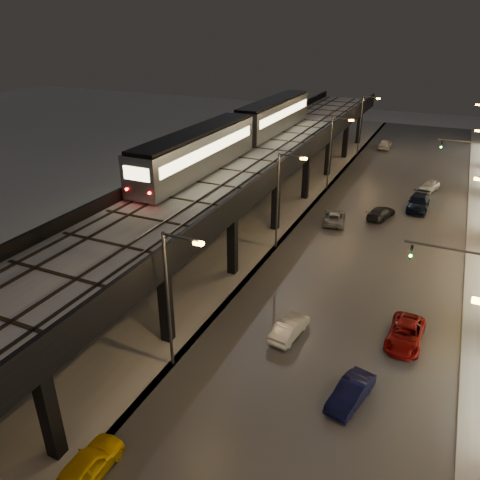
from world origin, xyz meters
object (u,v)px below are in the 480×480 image
at_px(car_near_white, 289,328).
at_px(car_onc_silver, 351,393).
at_px(car_taxi, 86,468).
at_px(car_onc_dark, 405,335).
at_px(subway_train, 242,130).
at_px(car_mid_dark, 381,213).
at_px(car_far_white, 385,144).
at_px(car_onc_white, 418,203).
at_px(car_onc_red, 429,186).
at_px(car_mid_silver, 334,218).

relative_size(car_near_white, car_onc_silver, 1.00).
bearing_deg(car_taxi, car_onc_dark, -127.09).
bearing_deg(car_near_white, subway_train, -51.30).
distance_m(car_mid_dark, car_far_white, 30.94).
relative_size(car_taxi, car_onc_silver, 1.06).
xyz_separation_m(car_onc_dark, car_onc_white, (-1.70, 25.44, 0.12)).
distance_m(subway_train, car_mid_dark, 17.46).
xyz_separation_m(car_far_white, car_onc_red, (8.33, -19.16, -0.13)).
distance_m(car_mid_dark, car_onc_white, 5.50).
height_order(car_near_white, car_far_white, car_far_white).
xyz_separation_m(car_mid_dark, car_far_white, (-4.36, 30.63, 0.15)).
distance_m(car_far_white, car_onc_silver, 58.97).
height_order(car_mid_dark, car_onc_dark, car_onc_dark).
bearing_deg(car_far_white, car_taxi, 87.85).
height_order(car_near_white, car_onc_white, car_onc_white).
xyz_separation_m(car_taxi, car_onc_white, (10.38, 42.09, 0.07)).
height_order(car_near_white, car_mid_silver, car_near_white).
xyz_separation_m(car_onc_silver, car_onc_red, (0.99, 39.35, 0.00)).
bearing_deg(car_onc_silver, subway_train, 138.87).
bearing_deg(car_far_white, car_mid_dark, 98.17).
relative_size(car_mid_silver, car_onc_red, 1.19).
bearing_deg(car_onc_dark, car_onc_red, 94.15).
bearing_deg(car_mid_dark, car_onc_dark, 119.75).
xyz_separation_m(subway_train, car_onc_silver, (18.47, -25.99, -7.84)).
distance_m(car_onc_silver, car_onc_dark, 7.09).
height_order(subway_train, car_onc_silver, subway_train).
bearing_deg(car_onc_dark, car_onc_silver, -104.89).
height_order(car_mid_dark, car_onc_red, car_onc_red).
bearing_deg(car_near_white, car_mid_dark, -88.00).
relative_size(car_taxi, car_near_white, 1.07).
xyz_separation_m(car_mid_dark, car_onc_dark, (5.07, -21.10, 0.03)).
bearing_deg(car_near_white, car_onc_dark, -153.60).
distance_m(car_near_white, car_mid_silver, 20.44).
xyz_separation_m(subway_train, car_onc_red, (19.46, 13.36, -7.84)).
bearing_deg(car_taxi, car_near_white, -110.34).
height_order(car_taxi, car_onc_silver, car_taxi).
height_order(car_mid_silver, car_onc_silver, car_onc_silver).
bearing_deg(car_mid_silver, car_far_white, -99.46).
height_order(car_taxi, car_near_white, car_taxi).
bearing_deg(car_onc_red, car_far_white, 132.07).
bearing_deg(car_onc_silver, car_taxi, -121.87).
relative_size(car_onc_silver, car_onc_white, 0.73).
xyz_separation_m(car_near_white, car_far_white, (-2.28, 54.25, 0.14)).
bearing_deg(car_mid_dark, car_mid_silver, 54.32).
relative_size(car_taxi, car_onc_white, 0.78).
xyz_separation_m(car_mid_silver, car_mid_dark, (4.20, 3.29, 0.00)).
height_order(car_far_white, car_onc_silver, car_far_white).
bearing_deg(car_taxi, car_onc_white, -104.98).
distance_m(car_taxi, car_onc_dark, 20.56).
xyz_separation_m(car_mid_silver, car_onc_silver, (7.18, -24.59, 0.01)).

